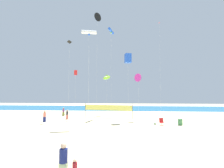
# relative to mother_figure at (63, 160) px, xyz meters

# --- Properties ---
(ground_plane) EXTENTS (120.00, 120.00, 0.00)m
(ground_plane) POSITION_rel_mother_figure_xyz_m (0.62, 10.36, -0.89)
(ground_plane) COLOR beige
(ocean_band) EXTENTS (120.00, 20.00, 0.01)m
(ocean_band) POSITION_rel_mother_figure_xyz_m (0.62, 43.58, -0.89)
(ocean_band) COLOR #1E6B99
(ocean_band) RESTS_ON ground
(mother_figure) EXTENTS (0.38, 0.38, 1.67)m
(mother_figure) POSITION_rel_mother_figure_xyz_m (0.00, 0.00, 0.00)
(mother_figure) COLOR #99B28C
(mother_figure) RESTS_ON ground
(beachgoer_coral_shirt) EXTENTS (0.37, 0.37, 1.62)m
(beachgoer_coral_shirt) POSITION_rel_mother_figure_xyz_m (-9.08, 16.01, -0.03)
(beachgoer_coral_shirt) COLOR navy
(beachgoer_coral_shirt) RESTS_ON ground
(beachgoer_charcoal_shirt) EXTENTS (0.35, 0.35, 1.53)m
(beachgoer_charcoal_shirt) POSITION_rel_mother_figure_xyz_m (-6.73, 18.86, -0.08)
(beachgoer_charcoal_shirt) COLOR #EA7260
(beachgoer_charcoal_shirt) RESTS_ON ground
(beachgoer_plum_shirt) EXTENTS (0.36, 0.36, 1.57)m
(beachgoer_plum_shirt) POSITION_rel_mother_figure_xyz_m (-8.97, 23.01, -0.06)
(beachgoer_plum_shirt) COLOR olive
(beachgoer_plum_shirt) RESTS_ON ground
(folding_beach_chair) EXTENTS (0.52, 0.65, 0.89)m
(folding_beach_chair) POSITION_rel_mother_figure_xyz_m (7.34, 14.93, -0.43)
(folding_beach_chair) COLOR red
(folding_beach_chair) RESTS_ON ground
(trash_barrel) EXTENTS (0.58, 0.58, 0.81)m
(trash_barrel) POSITION_rel_mother_figure_xyz_m (9.73, 15.05, -0.49)
(trash_barrel) COLOR #3F7F4C
(trash_barrel) RESTS_ON ground
(volleyball_net) EXTENTS (8.39, 2.10, 2.40)m
(volleyball_net) POSITION_rel_mother_figure_xyz_m (-0.42, 21.05, 0.75)
(volleyball_net) COLOR #4C4C51
(volleyball_net) RESTS_ON ground
(beach_handbag) EXTENTS (0.30, 0.15, 0.24)m
(beach_handbag) POSITION_rel_mother_figure_xyz_m (6.54, 15.11, -0.77)
(beach_handbag) COLOR #99B28C
(beach_handbag) RESTS_ON ground
(kite_magenta_delta) EXTENTS (1.27, 1.10, 7.25)m
(kite_magenta_delta) POSITION_rel_mother_figure_xyz_m (4.71, 18.85, 5.71)
(kite_magenta_delta) COLOR silver
(kite_magenta_delta) RESTS_ON ground
(kite_red_diamond) EXTENTS (0.56, 0.55, 19.61)m
(kite_red_diamond) POSITION_rel_mother_figure_xyz_m (9.87, 28.45, 17.05)
(kite_red_diamond) COLOR silver
(kite_red_diamond) RESTS_ON ground
(kite_lime_inflatable) EXTENTS (1.76, 1.98, 7.87)m
(kite_lime_inflatable) POSITION_rel_mother_figure_xyz_m (-1.07, 24.88, 6.41)
(kite_lime_inflatable) COLOR silver
(kite_lime_inflatable) RESTS_ON ground
(kite_red_box) EXTENTS (0.84, 0.84, 9.28)m
(kite_red_box) POSITION_rel_mother_figure_xyz_m (-8.26, 27.80, 7.85)
(kite_red_box) COLOR silver
(kite_red_box) RESTS_ON ground
(kite_white_tube) EXTENTS (1.99, 0.94, 12.30)m
(kite_white_tube) POSITION_rel_mother_figure_xyz_m (-1.98, 13.37, 11.14)
(kite_white_tube) COLOR silver
(kite_white_tube) RESTS_ON ground
(kite_black_delta) EXTENTS (1.35, 1.47, 19.34)m
(kite_black_delta) POSITION_rel_mother_figure_xyz_m (-2.66, 22.75, 17.61)
(kite_black_delta) COLOR silver
(kite_black_delta) RESTS_ON ground
(kite_blue_tube) EXTENTS (0.86, 2.50, 15.65)m
(kite_blue_tube) POSITION_rel_mother_figure_xyz_m (0.08, 21.81, 14.48)
(kite_blue_tube) COLOR silver
(kite_blue_tube) RESTS_ON ground
(kite_black_diamond) EXTENTS (0.63, 0.62, 12.64)m
(kite_black_diamond) POSITION_rel_mother_figure_xyz_m (-6.26, 18.04, 11.33)
(kite_black_diamond) COLOR silver
(kite_black_diamond) RESTS_ON ground
(kite_blue_box) EXTENTS (1.09, 1.09, 10.15)m
(kite_blue_box) POSITION_rel_mother_figure_xyz_m (3.07, 17.62, 8.56)
(kite_blue_box) COLOR silver
(kite_blue_box) RESTS_ON ground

